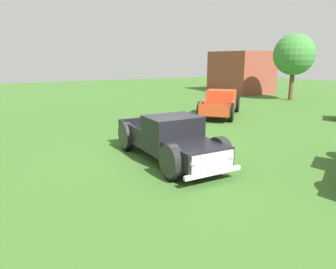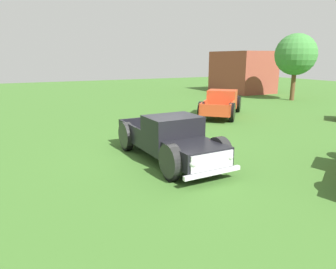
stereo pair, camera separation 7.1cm
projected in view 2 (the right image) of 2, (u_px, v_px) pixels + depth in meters
name	position (u px, v px, depth m)	size (l,w,h in m)	color
ground_plane	(166.00, 156.00, 11.46)	(80.00, 80.00, 0.00)	#3D6B28
pickup_truck_foreground	(173.00, 141.00, 10.63)	(5.30, 2.18, 1.60)	black
pickup_truck_behind_left	(222.00, 103.00, 19.56)	(4.89, 4.89, 1.57)	#D14723
oak_tree_center	(296.00, 55.00, 25.65)	(3.35, 3.35, 5.43)	brown
brick_pavilion	(242.00, 72.00, 32.47)	(6.02, 4.23, 4.13)	brown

